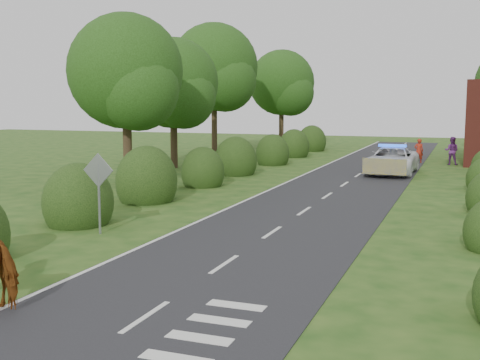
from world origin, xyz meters
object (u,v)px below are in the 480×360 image
at_px(pedestrian_red, 419,151).
at_px(pedestrian_purple, 452,151).
at_px(road_sign, 99,181).
at_px(police_van, 392,160).

distance_m(pedestrian_red, pedestrian_purple, 2.16).
relative_size(pedestrian_red, pedestrian_purple, 0.90).
bearing_deg(road_sign, pedestrian_red, 73.89).
xyz_separation_m(police_van, pedestrian_red, (0.97, 7.04, 0.05)).
height_order(police_van, pedestrian_purple, pedestrian_purple).
xyz_separation_m(police_van, pedestrian_purple, (3.08, 6.59, 0.14)).
distance_m(road_sign, pedestrian_purple, 27.81).
relative_size(road_sign, police_van, 0.45).
distance_m(road_sign, police_van, 20.57).
bearing_deg(pedestrian_purple, pedestrian_red, -4.06).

